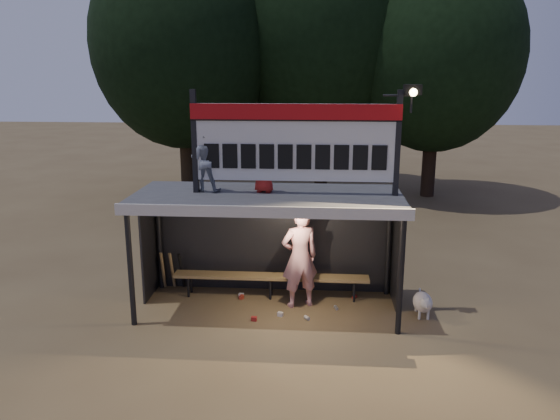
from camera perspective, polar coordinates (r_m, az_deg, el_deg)
The scene contains 13 objects.
ground at distance 10.93m, azimuth -1.22°, elevation -10.20°, with size 80.00×80.00×0.00m, color brown.
player at distance 10.67m, azimuth 2.07°, elevation -4.95°, with size 0.74×0.49×2.03m, color white.
child_a at distance 10.36m, azimuth -7.79°, elevation 5.16°, with size 0.57×0.45×1.18m, color slate.
child_b at distance 10.20m, azimuth -1.67°, elevation 4.54°, with size 0.47×0.31×0.97m, color #A91F1A.
dugout_shelter at distance 10.54m, azimuth -1.15°, elevation -0.47°, with size 5.10×2.08×2.32m.
scoreboard_assembly at distance 9.98m, azimuth 1.89°, elevation 7.34°, with size 4.10×0.27×1.99m.
bench at distance 11.27m, azimuth -0.96°, elevation -7.04°, with size 4.00×0.35×0.48m.
tree_left at distance 20.54m, azimuth -10.18°, elevation 16.77°, with size 6.46×6.46×9.27m.
tree_mid at distance 21.47m, azimuth 4.57°, elevation 18.56°, with size 7.22×7.22×10.36m.
tree_right at distance 20.81m, azimuth 16.03°, elevation 15.52°, with size 6.08×6.08×8.72m.
dog at distance 10.83m, azimuth 14.71°, elevation -9.32°, with size 0.36×0.81×0.49m.
bats at distance 11.89m, azimuth -11.20°, elevation -6.18°, with size 0.47×0.33×0.84m.
litter at distance 10.91m, azimuth 0.67°, elevation -10.04°, with size 2.45×1.29×0.08m.
Camera 1 is at (0.97, -9.91, 4.51)m, focal length 35.00 mm.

